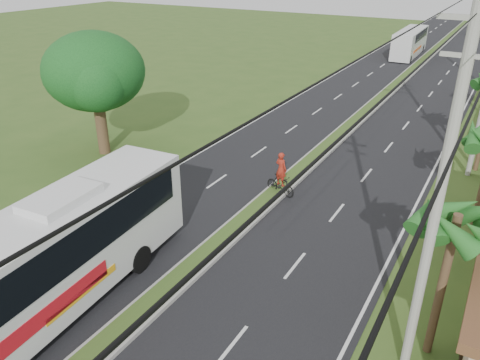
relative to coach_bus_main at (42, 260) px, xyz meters
The scene contains 11 objects.
ground 4.02m from the coach_bus_main, 34.74° to the left, with size 180.00×180.00×0.00m, color #36541E.
road_asphalt 22.16m from the coach_bus_main, 82.95° to the left, with size 14.00×160.00×0.02m, color black.
median_strip 22.15m from the coach_bus_main, 82.95° to the left, with size 1.20×160.00×0.18m.
lane_edge_left 22.36m from the coach_bus_main, 100.35° to the left, with size 0.12×160.00×0.01m, color silver.
lane_edge_right 23.92m from the coach_bus_main, 66.73° to the left, with size 0.12×160.00×0.01m, color silver.
palm_verge_a 12.91m from the coach_bus_main, 22.62° to the left, with size 2.40×2.40×5.45m.
shade_tree 15.41m from the coach_bus_main, 128.34° to the left, with size 6.30×6.00×7.54m.
utility_pole_a 12.33m from the coach_bus_main, 19.08° to the left, with size 1.60×0.28×11.00m.
coach_bus_main is the anchor object (origin of this frame).
coach_bus_far 54.34m from the coach_bus_main, 89.58° to the left, with size 2.60×10.84×3.14m.
motorcyclist 12.70m from the coach_bus_main, 76.58° to the left, with size 1.89×0.97×2.38m.
Camera 1 is at (9.40, -9.62, 11.42)m, focal length 35.00 mm.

